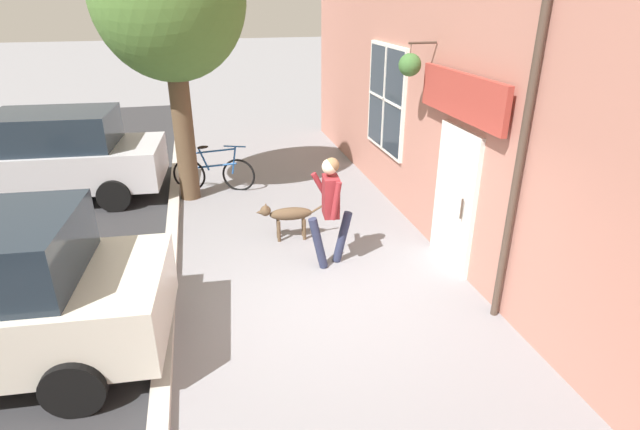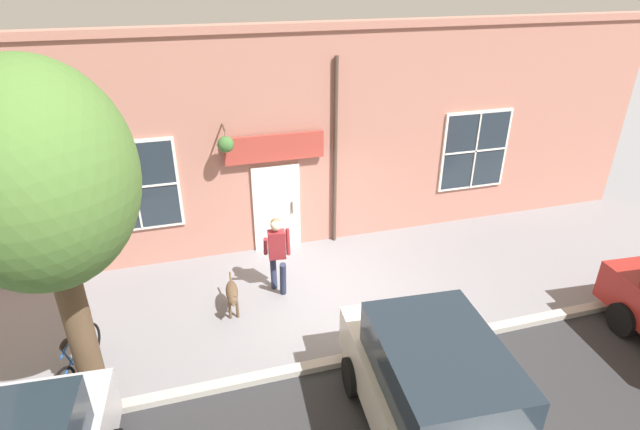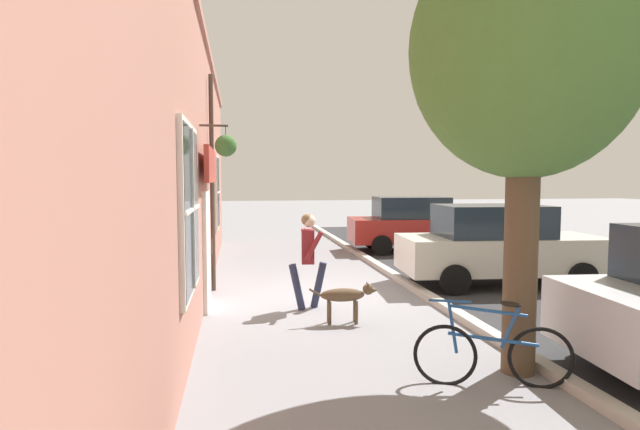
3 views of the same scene
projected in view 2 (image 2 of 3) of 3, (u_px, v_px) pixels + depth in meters
The scene contains 7 objects.
ground_plane at pixel (329, 293), 10.38m from camera, with size 90.00×90.00×0.00m, color gray.
storefront_facade at pixel (300, 142), 11.24m from camera, with size 0.95×18.00×5.08m.
pedestrian_walking at pixel (277, 249), 10.00m from camera, with size 0.71×0.58×1.70m.
dog_on_leash at pixel (232, 294), 9.61m from camera, with size 1.12×0.28×0.66m.
street_tree_by_curb at pixel (41, 183), 6.21m from camera, with size 2.70×2.43×5.27m.
leaning_bicycle at pixel (77, 363), 8.05m from camera, with size 1.68×0.55×1.00m.
parked_car_mid_block at pixel (441, 404), 6.66m from camera, with size 4.42×2.18×1.75m.
Camera 2 is at (8.13, -2.56, 6.15)m, focal length 28.00 mm.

